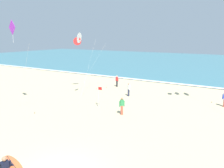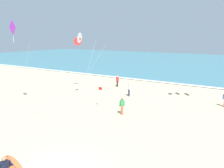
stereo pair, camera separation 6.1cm
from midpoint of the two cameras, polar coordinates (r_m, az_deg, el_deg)
The scene contains 9 objects.
ocean_water at distance 62.65m, azimuth 24.05°, elevation 4.86°, with size 160.00×60.00×0.08m, color teal.
shoreline_foam at distance 33.67m, azimuth 17.53°, elevation -0.04°, with size 160.00×0.94×0.01m, color white.
kite_delta_scarlet_near at distance 28.49m, azimuth -8.93°, elevation 10.74°, with size 2.89×3.35×6.78m.
kite_diamond_violet_far at distance 23.23m, azimuth -24.24°, elevation 12.62°, with size 3.77×0.86×8.38m.
kite_delta_ivory_high at distance 24.41m, azimuth -8.58°, elevation 11.59°, with size 1.32×5.16×7.28m.
bystander_white_top at distance 25.90m, azimuth 4.22°, elevation -1.40°, with size 0.44×0.32×1.59m.
bystander_green_top at distance 19.83m, azimuth 2.46°, elevation -5.66°, with size 0.37×0.38×1.59m.
bystander_red_top at distance 30.72m, azimuth 1.22°, elevation 0.78°, with size 0.49×0.24×1.59m.
lifeguard_flag at distance 21.87m, azimuth -3.51°, elevation -2.72°, with size 0.45×0.05×2.10m.
Camera 1 is at (7.45, -7.01, 6.89)m, focal length 35.61 mm.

